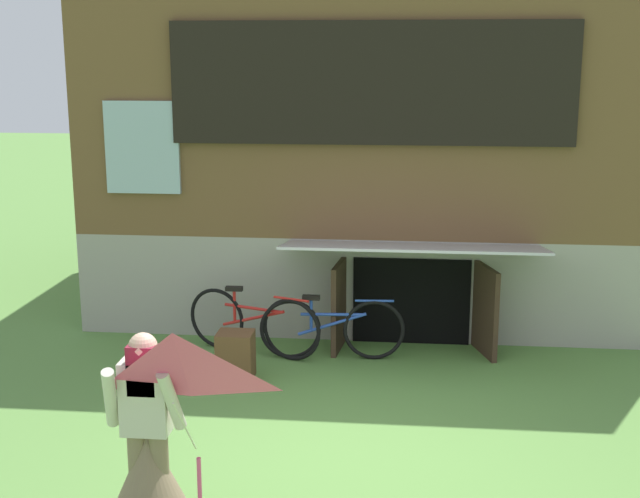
# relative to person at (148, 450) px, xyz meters

# --- Properties ---
(ground_plane) EXTENTS (60.00, 60.00, 0.00)m
(ground_plane) POSITION_rel_person_xyz_m (1.39, 1.41, -0.64)
(ground_plane) COLOR #56843D
(log_house) EXTENTS (7.23, 6.28, 4.86)m
(log_house) POSITION_rel_person_xyz_m (1.39, 6.99, 1.79)
(log_house) COLOR #9E998E
(log_house) RESTS_ON ground_plane
(person) EXTENTS (0.60, 0.52, 1.52)m
(person) POSITION_rel_person_xyz_m (0.00, 0.00, 0.00)
(person) COLOR #7F6B51
(person) RESTS_ON ground_plane
(kite) EXTENTS (0.96, 0.88, 1.63)m
(kite) POSITION_rel_person_xyz_m (0.37, -0.52, 0.65)
(kite) COLOR #E54C7F
(kite) RESTS_ON ground_plane
(bicycle_blue) EXTENTS (1.66, 0.16, 0.76)m
(bicycle_blue) POSITION_rel_person_xyz_m (1.01, 3.74, -0.27)
(bicycle_blue) COLOR black
(bicycle_blue) RESTS_ON ground_plane
(bicycle_red) EXTENTS (1.64, 0.62, 0.79)m
(bicycle_red) POSITION_rel_person_xyz_m (0.08, 3.82, -0.26)
(bicycle_red) COLOR black
(bicycle_red) RESTS_ON ground_plane
(wooden_crate) EXTENTS (0.39, 0.33, 0.52)m
(wooden_crate) POSITION_rel_person_xyz_m (0.03, 3.04, -0.38)
(wooden_crate) COLOR brown
(wooden_crate) RESTS_ON ground_plane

